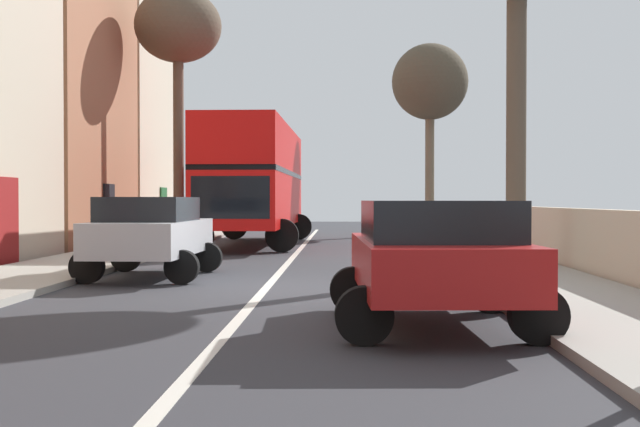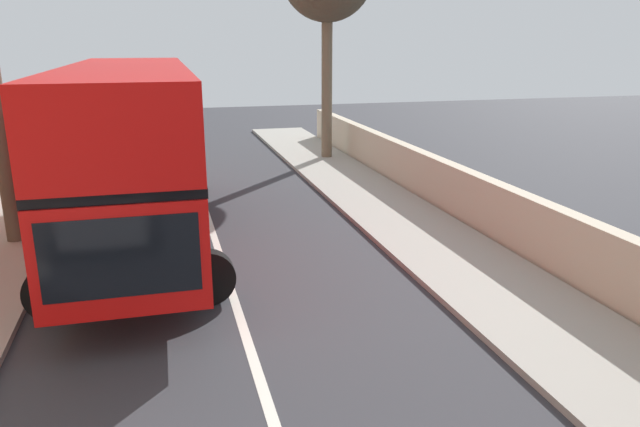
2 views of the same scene
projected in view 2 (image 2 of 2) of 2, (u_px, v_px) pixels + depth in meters
name	position (u px, v px, depth m)	size (l,w,h in m)	color
double_decker_bus	(132.00, 144.00, 13.42)	(3.64, 11.12, 4.06)	red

